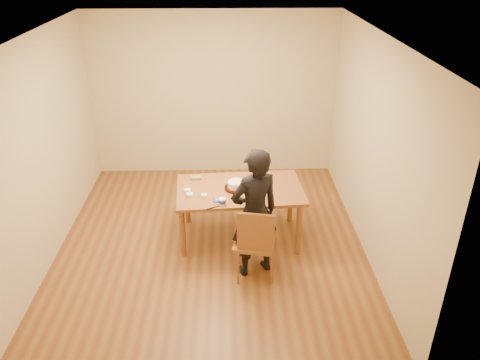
{
  "coord_description": "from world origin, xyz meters",
  "views": [
    {
      "loc": [
        0.24,
        -5.18,
        3.63
      ],
      "look_at": [
        0.38,
        0.1,
        0.9
      ],
      "focal_mm": 35.0,
      "sensor_mm": 36.0,
      "label": 1
    }
  ],
  "objects_px": {
    "cake_plate": "(236,188)",
    "dining_chair": "(254,242)",
    "dining_table": "(240,190)",
    "cake": "(236,185)",
    "person": "(255,214)"
  },
  "relations": [
    {
      "from": "cake_plate",
      "to": "cake",
      "type": "distance_m",
      "value": 0.05
    },
    {
      "from": "dining_chair",
      "to": "cake",
      "type": "relative_size",
      "value": 2.08
    },
    {
      "from": "dining_chair",
      "to": "person",
      "type": "height_order",
      "value": "person"
    },
    {
      "from": "cake",
      "to": "person",
      "type": "distance_m",
      "value": 0.75
    },
    {
      "from": "person",
      "to": "dining_chair",
      "type": "bearing_deg",
      "value": 67.27
    },
    {
      "from": "cake_plate",
      "to": "person",
      "type": "height_order",
      "value": "person"
    },
    {
      "from": "dining_chair",
      "to": "person",
      "type": "bearing_deg",
      "value": 100.67
    },
    {
      "from": "dining_chair",
      "to": "person",
      "type": "relative_size",
      "value": 0.29
    },
    {
      "from": "dining_table",
      "to": "cake_plate",
      "type": "distance_m",
      "value": 0.06
    },
    {
      "from": "dining_table",
      "to": "cake_plate",
      "type": "xyz_separation_m",
      "value": [
        -0.05,
        -0.0,
        0.03
      ]
    },
    {
      "from": "cake_plate",
      "to": "cake",
      "type": "xyz_separation_m",
      "value": [
        0.0,
        0.0,
        0.05
      ]
    },
    {
      "from": "dining_table",
      "to": "cake",
      "type": "distance_m",
      "value": 0.09
    },
    {
      "from": "cake",
      "to": "person",
      "type": "xyz_separation_m",
      "value": [
        0.2,
        -0.73,
        0.0
      ]
    },
    {
      "from": "cake_plate",
      "to": "dining_chair",
      "type": "bearing_deg",
      "value": -75.79
    },
    {
      "from": "dining_table",
      "to": "cake_plate",
      "type": "height_order",
      "value": "cake_plate"
    }
  ]
}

